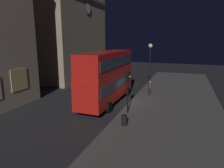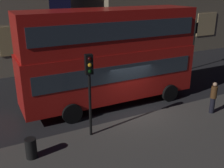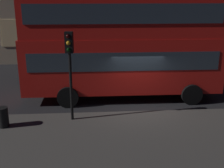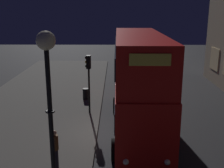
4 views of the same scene
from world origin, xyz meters
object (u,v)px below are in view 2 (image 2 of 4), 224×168
object	(u,v)px
double_decker_bus	(110,53)
litter_bin	(31,148)
traffic_light_near_kerb	(89,79)
pedestrian	(213,97)
traffic_light_far_side	(194,36)

from	to	relation	value
double_decker_bus	litter_bin	distance (m)	6.77
double_decker_bus	litter_bin	world-z (taller)	double_decker_bus
traffic_light_near_kerb	pedestrian	distance (m)	6.98
pedestrian	litter_bin	size ratio (longest dim) A/B	2.08
traffic_light_far_side	litter_bin	size ratio (longest dim) A/B	4.61
traffic_light_near_kerb	traffic_light_far_side	world-z (taller)	traffic_light_near_kerb
double_decker_bus	litter_bin	size ratio (longest dim) A/B	12.17
double_decker_bus	pedestrian	xyz separation A→B (m)	(4.24, -3.82, -2.02)
double_decker_bus	traffic_light_near_kerb	distance (m)	3.86
double_decker_bus	pedestrian	bearing A→B (deg)	-41.66
traffic_light_far_side	litter_bin	bearing A→B (deg)	7.73
traffic_light_near_kerb	traffic_light_far_side	distance (m)	13.30
traffic_light_near_kerb	traffic_light_far_side	xyz separation A→B (m)	(11.75, 6.22, -0.09)
litter_bin	double_decker_bus	bearing A→B (deg)	33.77
double_decker_bus	traffic_light_far_side	xyz separation A→B (m)	(9.30, 3.24, -0.28)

